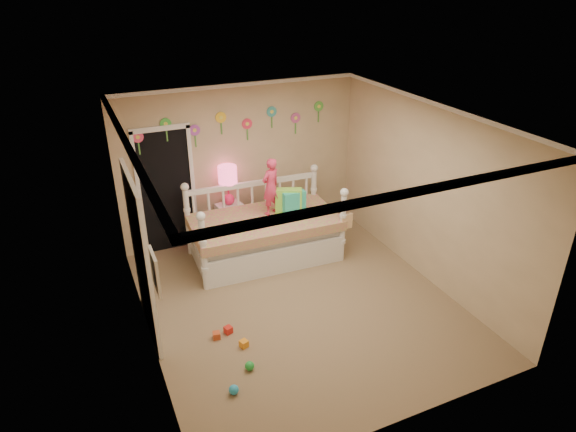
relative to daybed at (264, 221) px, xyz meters
name	(u,v)px	position (x,y,z in m)	size (l,w,h in m)	color
floor	(299,303)	(-0.04, -1.36, -0.62)	(4.00, 4.50, 0.01)	#7F684C
ceiling	(301,118)	(-0.04, -1.36, 1.98)	(4.00, 4.50, 0.01)	white
back_wall	(241,163)	(-0.04, 0.89, 0.68)	(4.00, 0.01, 2.60)	tan
left_wall	(139,252)	(-2.04, -1.36, 0.68)	(0.01, 4.50, 2.60)	tan
right_wall	(428,193)	(1.96, -1.36, 0.68)	(0.01, 4.50, 2.60)	tan
crown_molding	(301,121)	(-0.04, -1.36, 1.95)	(4.00, 4.50, 0.06)	white
daybed	(264,221)	(0.00, 0.00, 0.00)	(2.30, 1.24, 1.25)	white
pillow_turquoise	(294,203)	(0.48, -0.05, 0.25)	(0.36, 0.13, 0.36)	#24B590
pillow_lime	(288,201)	(0.42, 0.02, 0.27)	(0.41, 0.15, 0.39)	#90E245
child	(271,187)	(0.16, 0.10, 0.53)	(0.33, 0.22, 0.91)	#E7345D
nightstand	(230,223)	(-0.34, 0.71, -0.28)	(0.41, 0.31, 0.68)	white
table_lamp	(228,179)	(-0.34, 0.71, 0.50)	(0.30, 0.30, 0.67)	#EA1F59
closet_doorway	(167,190)	(-1.29, 0.87, 0.41)	(0.90, 0.04, 2.07)	black
flower_decals	(234,125)	(-0.13, 0.88, 1.32)	(3.40, 0.02, 0.50)	#B2668C
mirror_closet	(141,257)	(-2.00, -1.06, 0.43)	(0.07, 1.30, 2.10)	white
wall_picture	(155,272)	(-2.01, -2.26, 0.93)	(0.05, 0.34, 0.42)	white
hanging_bag	(345,216)	(1.10, -0.58, 0.14)	(0.20, 0.16, 0.36)	beige
toy_scatter	(253,357)	(-1.02, -2.18, -0.57)	(0.80, 1.30, 0.11)	#996666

